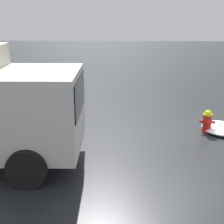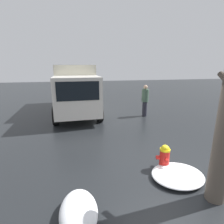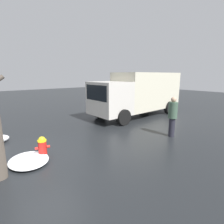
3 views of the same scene
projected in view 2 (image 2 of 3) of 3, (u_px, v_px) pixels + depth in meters
The scene contains 6 objects.
ground_plane at pixel (163, 168), 5.03m from camera, with size 60.00×60.00×0.00m, color black.
fire_hydrant at pixel (164, 157), 4.94m from camera, with size 0.48×0.39×0.74m.
delivery_truck at pixel (75, 87), 11.01m from camera, with size 6.90×2.63×2.91m.
pedestrian at pixel (145, 99), 10.05m from camera, with size 0.39×0.39×1.81m.
snow_pile_by_hydrant at pixel (178, 175), 4.57m from camera, with size 1.19×1.37×0.19m.
snow_pile_curbside at pixel (79, 212), 3.33m from camera, with size 1.22×0.73×0.35m.
Camera 2 is at (-4.03, 2.39, 2.87)m, focal length 28.00 mm.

